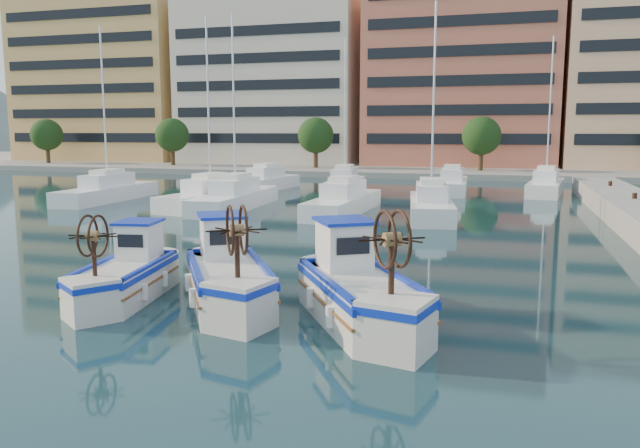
{
  "coord_description": "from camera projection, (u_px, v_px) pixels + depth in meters",
  "views": [
    {
      "loc": [
        6.32,
        -13.9,
        4.75
      ],
      "look_at": [
        0.23,
        6.82,
        1.5
      ],
      "focal_mm": 35.0,
      "sensor_mm": 36.0,
      "label": 1
    }
  ],
  "objects": [
    {
      "name": "fishing_boat_a",
      "position": [
        126.0,
        273.0,
        17.72
      ],
      "size": [
        2.38,
        4.38,
        2.66
      ],
      "rotation": [
        0.0,
        0.0,
        0.16
      ],
      "color": "silver",
      "rests_on": "ground"
    },
    {
      "name": "fishing_boat_c",
      "position": [
        358.0,
        288.0,
        15.51
      ],
      "size": [
        4.23,
        5.07,
        3.09
      ],
      "rotation": [
        0.0,
        0.0,
        0.56
      ],
      "color": "silver",
      "rests_on": "ground"
    },
    {
      "name": "waterfront",
      "position": [
        533.0,
        76.0,
        73.14
      ],
      "size": [
        180.0,
        40.0,
        25.6
      ],
      "color": "gray",
      "rests_on": "ground"
    },
    {
      "name": "fishing_boat_b",
      "position": [
        228.0,
        274.0,
        17.14
      ],
      "size": [
        4.07,
        4.92,
        3.0
      ],
      "rotation": [
        0.0,
        0.0,
        0.55
      ],
      "color": "silver",
      "rests_on": "ground"
    },
    {
      "name": "ground",
      "position": [
        235.0,
        321.0,
        15.66
      ],
      "size": [
        300.0,
        300.0,
        0.0
      ],
      "primitive_type": "plane",
      "color": "#1B3E47",
      "rests_on": "ground"
    },
    {
      "name": "yacht_marina",
      "position": [
        355.0,
        193.0,
        42.38
      ],
      "size": [
        39.4,
        23.66,
        11.5
      ],
      "color": "white",
      "rests_on": "ground"
    }
  ]
}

